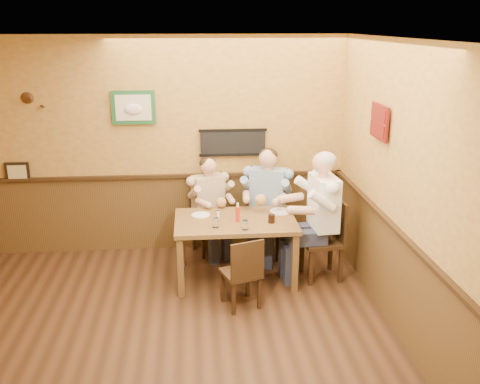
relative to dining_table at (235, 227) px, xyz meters
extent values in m
plane|color=black|center=(-0.99, -1.50, -0.66)|extent=(5.00, 5.00, 0.00)
cube|color=silver|center=(-0.99, -1.50, 2.14)|extent=(5.00, 5.00, 0.02)
cube|color=gold|center=(-0.99, 1.00, 0.74)|extent=(5.00, 0.02, 2.80)
cube|color=gold|center=(1.51, -1.50, 0.74)|extent=(0.02, 5.00, 2.80)
cube|color=brown|center=(-0.99, 0.98, -0.16)|extent=(5.00, 0.02, 1.00)
cube|color=brown|center=(1.49, -1.50, -0.16)|extent=(0.02, 5.00, 1.00)
cube|color=black|center=(0.05, 0.96, 0.79)|extent=(0.88, 0.03, 0.34)
cube|color=#1D552A|center=(-1.19, 0.96, 1.26)|extent=(0.54, 0.03, 0.42)
cube|color=black|center=(-2.69, 0.96, 0.46)|extent=(0.30, 0.03, 0.26)
cube|color=maroon|center=(1.47, -0.45, 1.29)|extent=(0.03, 0.48, 0.36)
cube|color=brown|center=(0.00, 0.00, 0.07)|extent=(1.40, 0.90, 0.05)
cube|color=brown|center=(-0.64, -0.39, -0.31)|extent=(0.07, 0.07, 0.70)
cube|color=brown|center=(0.64, -0.39, -0.31)|extent=(0.07, 0.07, 0.70)
cube|color=brown|center=(-0.64, 0.39, -0.31)|extent=(0.07, 0.07, 0.70)
cube|color=brown|center=(0.64, 0.39, -0.31)|extent=(0.07, 0.07, 0.70)
cylinder|color=white|center=(-0.24, -0.22, 0.15)|extent=(0.10, 0.10, 0.11)
cylinder|color=white|center=(0.08, -0.32, 0.15)|extent=(0.09, 0.09, 0.11)
cylinder|color=black|center=(0.40, -0.14, 0.14)|extent=(0.10, 0.10, 0.10)
cylinder|color=red|center=(0.02, -0.07, 0.19)|extent=(0.06, 0.06, 0.20)
cylinder|color=white|center=(-0.20, 0.05, 0.14)|extent=(0.05, 0.05, 0.09)
cylinder|color=black|center=(-0.20, 0.06, 0.14)|extent=(0.05, 0.05, 0.10)
cylinder|color=silver|center=(-0.40, 0.17, 0.10)|extent=(0.22, 0.22, 0.01)
cylinder|color=white|center=(0.57, 0.21, 0.10)|extent=(0.28, 0.28, 0.02)
camera|label=1|loc=(-0.47, -5.79, 2.28)|focal=40.00mm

